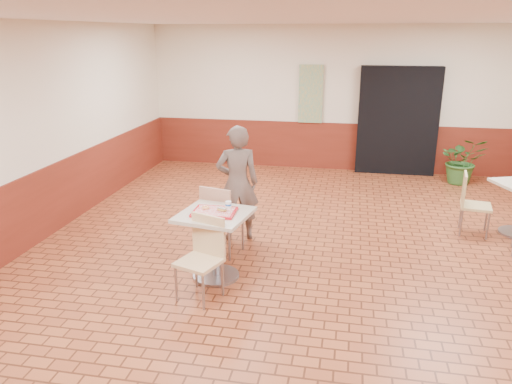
% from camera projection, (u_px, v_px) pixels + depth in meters
% --- Properties ---
extents(room_shell, '(8.01, 10.01, 3.01)m').
position_uv_depth(room_shell, '(325.00, 154.00, 5.73)').
color(room_shell, brown).
rests_on(room_shell, ground).
extents(wainscot_band, '(8.00, 10.00, 1.00)m').
position_uv_depth(wainscot_band, '(322.00, 235.00, 6.04)').
color(wainscot_band, maroon).
rests_on(wainscot_band, ground).
extents(corridor_doorway, '(1.60, 0.22, 2.20)m').
position_uv_depth(corridor_doorway, '(398.00, 121.00, 10.19)').
color(corridor_doorway, black).
rests_on(corridor_doorway, ground).
extents(promo_poster, '(0.50, 0.03, 1.20)m').
position_uv_depth(promo_poster, '(311.00, 94.00, 10.42)').
color(promo_poster, gray).
rests_on(promo_poster, wainscot_band).
extents(main_table, '(0.78, 0.78, 0.83)m').
position_uv_depth(main_table, '(215.00, 234.00, 5.91)').
color(main_table, '#B5A992').
rests_on(main_table, ground).
extents(chair_main_front, '(0.55, 0.55, 0.93)m').
position_uv_depth(chair_main_front, '(203.00, 253.00, 5.50)').
color(chair_main_front, '#D8B781').
rests_on(chair_main_front, ground).
extents(chair_main_back, '(0.54, 0.54, 0.96)m').
position_uv_depth(chair_main_back, '(220.00, 217.00, 6.51)').
color(chair_main_back, tan).
rests_on(chair_main_back, ground).
extents(customer, '(0.69, 0.56, 1.64)m').
position_uv_depth(customer, '(237.00, 183.00, 6.97)').
color(customer, brown).
rests_on(customer, ground).
extents(serving_tray, '(0.50, 0.39, 0.03)m').
position_uv_depth(serving_tray, '(214.00, 212.00, 5.82)').
color(serving_tray, '#B80D16').
rests_on(serving_tray, main_table).
extents(ring_donut, '(0.11, 0.11, 0.03)m').
position_uv_depth(ring_donut, '(206.00, 208.00, 5.87)').
color(ring_donut, '#E59653').
rests_on(ring_donut, serving_tray).
extents(long_john_donut, '(0.14, 0.11, 0.04)m').
position_uv_depth(long_john_donut, '(222.00, 210.00, 5.79)').
color(long_john_donut, gold).
rests_on(long_john_donut, serving_tray).
extents(paper_cup, '(0.07, 0.07, 0.09)m').
position_uv_depth(paper_cup, '(228.00, 205.00, 5.87)').
color(paper_cup, white).
rests_on(paper_cup, serving_tray).
extents(chair_second_left, '(0.48, 0.48, 0.90)m').
position_uv_depth(chair_second_left, '(471.00, 201.00, 7.25)').
color(chair_second_left, '#CABA79').
rests_on(chair_second_left, ground).
extents(potted_plant, '(0.85, 0.74, 0.93)m').
position_uv_depth(potted_plant, '(462.00, 160.00, 9.67)').
color(potted_plant, '#2E6327').
rests_on(potted_plant, ground).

